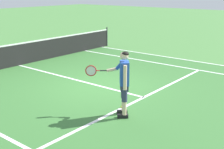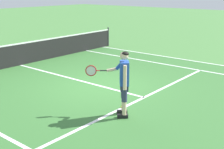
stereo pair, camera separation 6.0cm
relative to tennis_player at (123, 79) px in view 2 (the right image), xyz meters
The scene contains 10 objects.
ground_plane 2.73m from the tennis_player, 53.87° to the left, with size 80.00×80.00×0.00m, color #477F3D.
court_inner_surface 2.28m from the tennis_player, 43.33° to the left, with size 10.98×11.01×0.00m, color #387033.
line_service 1.82m from the tennis_player, 12.03° to the left, with size 8.23×0.10×0.01m, color white.
line_centre_service 3.95m from the tennis_player, 66.94° to the left, with size 0.10×6.40×0.01m, color white.
line_singles_left 3.13m from the tennis_player, 151.63° to the left, with size 0.10×10.61×0.01m, color white.
line_singles_right 5.87m from the tennis_player, 14.13° to the left, with size 0.10×10.61×0.01m, color white.
line_doubles_right 7.20m from the tennis_player, 11.43° to the left, with size 0.10×10.61×0.01m, color white.
tennis_net 6.90m from the tennis_player, 77.43° to the left, with size 11.96×0.08×1.07m.
tennis_player is the anchor object (origin of this frame).
tennis_ball_near_feet 1.09m from the tennis_player, 40.22° to the left, with size 0.07×0.07×0.07m, color #CCE02D.
Camera 2 is at (-7.36, -6.47, 3.21)m, focal length 48.55 mm.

